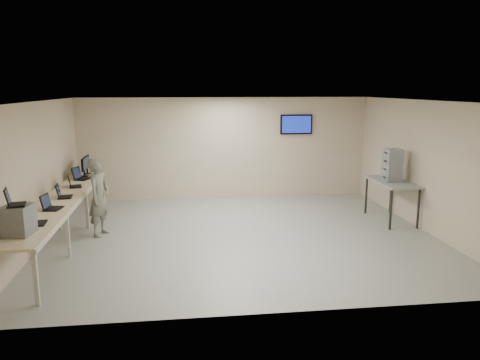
{
  "coord_description": "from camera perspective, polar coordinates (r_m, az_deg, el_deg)",
  "views": [
    {
      "loc": [
        -1.22,
        -9.37,
        3.06
      ],
      "look_at": [
        0.0,
        0.2,
        1.15
      ],
      "focal_mm": 35.0,
      "sensor_mm": 36.0,
      "label": 1
    }
  ],
  "objects": [
    {
      "name": "laptop_1",
      "position": [
        9.12,
        -22.15,
        -2.89
      ],
      "size": [
        0.35,
        0.4,
        0.28
      ],
      "rotation": [
        0.0,
        0.0,
        -0.17
      ],
      "color": "black",
      "rests_on": "workbench"
    },
    {
      "name": "storage_bins",
      "position": [
        11.26,
        18.08,
        1.75
      ],
      "size": [
        0.35,
        0.39,
        0.75
      ],
      "color": "gray",
      "rests_on": "side_table"
    },
    {
      "name": "equipment_box",
      "position": [
        7.72,
        -25.43,
        -4.44
      ],
      "size": [
        0.43,
        0.48,
        0.45
      ],
      "primitive_type": "cube",
      "rotation": [
        0.0,
        0.0,
        -0.13
      ],
      "color": "#5C5E5F",
      "rests_on": "workbench"
    },
    {
      "name": "laptop_2",
      "position": [
        9.99,
        -20.86,
        -1.62
      ],
      "size": [
        0.33,
        0.38,
        0.28
      ],
      "rotation": [
        0.0,
        0.0,
        0.12
      ],
      "color": "black",
      "rests_on": "workbench"
    },
    {
      "name": "side_table",
      "position": [
        11.35,
        18.04,
        -0.47
      ],
      "size": [
        0.73,
        1.57,
        0.94
      ],
      "color": "gray",
      "rests_on": "ground"
    },
    {
      "name": "room",
      "position": [
        9.65,
        0.3,
        1.36
      ],
      "size": [
        8.01,
        7.01,
        2.81
      ],
      "color": "gray",
      "rests_on": "ground"
    },
    {
      "name": "monitor_far",
      "position": [
        12.49,
        -18.16,
        1.99
      ],
      "size": [
        0.21,
        0.47,
        0.46
      ],
      "color": "black",
      "rests_on": "workbench"
    },
    {
      "name": "workbench",
      "position": [
        9.92,
        -20.89,
        -2.57
      ],
      "size": [
        0.76,
        6.0,
        0.9
      ],
      "color": "beige",
      "rests_on": "ground"
    },
    {
      "name": "laptop_on_box",
      "position": [
        7.67,
        -25.98,
        -2.32
      ],
      "size": [
        0.34,
        0.38,
        0.26
      ],
      "rotation": [
        0.0,
        0.0,
        0.23
      ],
      "color": "black",
      "rests_on": "equipment_box"
    },
    {
      "name": "laptop_4",
      "position": [
        11.81,
        -18.89,
        0.43
      ],
      "size": [
        0.42,
        0.45,
        0.3
      ],
      "rotation": [
        0.0,
        0.0,
        -0.3
      ],
      "color": "black",
      "rests_on": "workbench"
    },
    {
      "name": "laptop_0",
      "position": [
        8.24,
        -23.85,
        -4.47
      ],
      "size": [
        0.31,
        0.37,
        0.27
      ],
      "rotation": [
        0.0,
        0.0,
        0.08
      ],
      "color": "black",
      "rests_on": "workbench"
    },
    {
      "name": "laptop_3",
      "position": [
        10.97,
        -19.71,
        -0.44
      ],
      "size": [
        0.36,
        0.4,
        0.27
      ],
      "rotation": [
        0.0,
        0.0,
        0.23
      ],
      "color": "black",
      "rests_on": "workbench"
    },
    {
      "name": "monitor_near",
      "position": [
        12.15,
        -18.47,
        1.71
      ],
      "size": [
        0.21,
        0.46,
        0.46
      ],
      "color": "black",
      "rests_on": "workbench"
    },
    {
      "name": "soldier",
      "position": [
        10.17,
        -16.8,
        -2.02
      ],
      "size": [
        0.56,
        0.69,
        1.64
      ],
      "primitive_type": "imported",
      "rotation": [
        0.0,
        0.0,
        1.25
      ],
      "color": "#555B49",
      "rests_on": "ground"
    }
  ]
}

